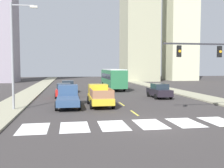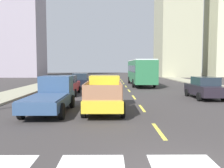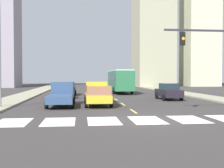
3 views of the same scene
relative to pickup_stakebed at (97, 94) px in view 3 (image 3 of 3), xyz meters
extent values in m
plane|color=#383433|center=(2.30, -8.43, -0.94)|extent=(160.00, 160.00, 0.00)
cube|color=gray|center=(12.86, 9.57, -0.86)|extent=(3.06, 110.00, 0.15)
cube|color=gray|center=(-8.27, 9.57, -0.86)|extent=(3.06, 110.00, 0.15)
cube|color=white|center=(-5.02, -8.43, -0.93)|extent=(1.76, 2.95, 0.01)
cube|color=white|center=(-2.58, -8.43, -0.93)|extent=(1.76, 2.95, 0.01)
cube|color=white|center=(-0.14, -8.43, -0.93)|extent=(1.76, 2.95, 0.01)
cube|color=white|center=(2.30, -8.43, -0.93)|extent=(1.76, 2.95, 0.01)
cube|color=white|center=(4.74, -8.43, -0.93)|extent=(1.76, 2.95, 0.01)
cube|color=yellow|center=(2.30, -4.43, -0.93)|extent=(0.16, 2.40, 0.01)
cube|color=yellow|center=(2.30, 0.57, -0.93)|extent=(0.16, 2.40, 0.01)
cube|color=yellow|center=(2.30, 5.57, -0.93)|extent=(0.16, 2.40, 0.01)
cube|color=yellow|center=(2.30, 10.57, -0.93)|extent=(0.16, 2.40, 0.01)
cube|color=yellow|center=(2.30, 15.57, -0.93)|extent=(0.16, 2.40, 0.01)
cube|color=yellow|center=(2.30, 20.57, -0.93)|extent=(0.16, 2.40, 0.01)
cube|color=yellow|center=(2.30, 25.57, -0.93)|extent=(0.16, 2.40, 0.01)
cube|color=yellow|center=(2.30, 30.57, -0.93)|extent=(0.16, 2.40, 0.01)
cube|color=gold|center=(0.00, -0.44, -0.26)|extent=(1.96, 5.20, 0.56)
cube|color=gold|center=(0.00, 1.26, 0.52)|extent=(1.84, 1.60, 1.00)
cube|color=#19232D|center=(0.00, 1.70, 0.70)|extent=(1.72, 0.08, 0.56)
cube|color=gold|center=(0.00, -1.39, 0.05)|extent=(1.84, 3.30, 0.06)
cylinder|color=black|center=(-0.98, 1.12, -0.54)|extent=(0.22, 0.80, 0.80)
cylinder|color=black|center=(0.98, 1.12, -0.54)|extent=(0.22, 0.80, 0.80)
cylinder|color=black|center=(-0.98, -2.00, -0.54)|extent=(0.22, 0.80, 0.80)
cylinder|color=black|center=(0.98, -2.00, -0.54)|extent=(0.22, 0.80, 0.80)
cube|color=#916246|center=(-0.90, -1.39, 0.43)|extent=(0.06, 3.17, 0.70)
cube|color=#916246|center=(0.90, -1.39, 0.43)|extent=(0.06, 3.17, 0.70)
cube|color=#916246|center=(0.00, -2.97, 0.43)|extent=(1.80, 0.06, 0.70)
cube|color=navy|center=(-2.98, -0.79, -0.26)|extent=(1.96, 5.20, 0.56)
cube|color=navy|center=(-2.98, 0.91, 0.52)|extent=(1.84, 1.60, 1.00)
cube|color=#19232D|center=(-2.98, 1.35, 0.70)|extent=(1.72, 0.08, 0.56)
cube|color=#32496D|center=(-2.98, -1.74, 0.05)|extent=(1.84, 3.30, 0.06)
cylinder|color=black|center=(-3.96, 0.77, -0.54)|extent=(0.22, 0.80, 0.80)
cylinder|color=black|center=(-2.00, 0.77, -0.54)|extent=(0.22, 0.80, 0.80)
cylinder|color=black|center=(-3.96, -2.35, -0.54)|extent=(0.22, 0.80, 0.80)
cylinder|color=black|center=(-2.00, -2.35, -0.54)|extent=(0.22, 0.80, 0.80)
cube|color=#2A6E43|center=(4.32, 17.06, 0.91)|extent=(2.50, 10.80, 2.70)
cube|color=#19232D|center=(4.32, 17.06, 1.26)|extent=(2.52, 9.94, 0.80)
cube|color=silver|center=(4.32, 17.06, 2.32)|extent=(2.40, 10.37, 0.12)
cylinder|color=black|center=(3.07, 20.41, -0.44)|extent=(0.22, 1.00, 1.00)
cylinder|color=black|center=(5.57, 20.41, -0.44)|extent=(0.22, 1.00, 1.00)
cylinder|color=black|center=(3.07, 14.09, -0.44)|extent=(0.22, 1.00, 1.00)
cylinder|color=black|center=(5.57, 14.09, -0.44)|extent=(0.22, 1.00, 1.00)
cube|color=black|center=(-3.01, 13.11, -0.24)|extent=(1.80, 4.40, 0.76)
cube|color=#1E2833|center=(-3.01, 12.96, 0.46)|extent=(1.58, 2.11, 0.64)
cylinder|color=black|center=(-3.91, 14.48, -0.62)|extent=(0.22, 0.64, 0.64)
cylinder|color=black|center=(-2.11, 14.48, -0.62)|extent=(0.22, 0.64, 0.64)
cylinder|color=black|center=(-3.91, 11.75, -0.62)|extent=(0.22, 0.64, 0.64)
cylinder|color=black|center=(-2.11, 11.75, -0.62)|extent=(0.22, 0.64, 0.64)
cube|color=red|center=(-3.50, 7.33, -0.24)|extent=(1.80, 4.40, 0.76)
cube|color=#1E2833|center=(-3.50, 7.18, 0.46)|extent=(1.58, 2.11, 0.64)
cylinder|color=black|center=(-4.40, 8.70, -0.62)|extent=(0.22, 0.64, 0.64)
cylinder|color=black|center=(-2.60, 8.70, -0.62)|extent=(0.22, 0.64, 0.64)
cylinder|color=black|center=(-4.40, 5.97, -0.62)|extent=(0.22, 0.64, 0.64)
cylinder|color=black|center=(-2.60, 5.97, -0.62)|extent=(0.22, 0.64, 0.64)
cube|color=black|center=(7.76, 4.78, -0.24)|extent=(1.80, 4.40, 0.76)
cube|color=#1E2833|center=(7.76, 4.63, 0.46)|extent=(1.58, 2.11, 0.64)
cylinder|color=black|center=(6.86, 6.14, -0.62)|extent=(0.22, 0.64, 0.64)
cylinder|color=black|center=(8.66, 6.14, -0.62)|extent=(0.22, 0.64, 0.64)
cylinder|color=black|center=(6.86, 3.41, -0.62)|extent=(0.22, 0.64, 0.64)
cylinder|color=black|center=(8.66, 3.41, -0.62)|extent=(0.22, 0.64, 0.64)
cube|color=black|center=(5.06, -6.52, 3.91)|extent=(0.28, 0.24, 0.84)
cylinder|color=black|center=(5.06, -6.65, 4.17)|extent=(0.20, 0.04, 0.20)
cylinder|color=orange|center=(5.06, -6.65, 3.91)|extent=(0.20, 0.04, 0.20)
cylinder|color=black|center=(5.06, -6.65, 3.65)|extent=(0.20, 0.04, 0.20)
cube|color=beige|center=(27.64, 42.51, 13.08)|extent=(7.60, 7.96, 28.03)
camera|label=1|loc=(-2.90, -24.03, 2.78)|focal=40.68mm
camera|label=2|loc=(0.36, -13.65, 1.68)|focal=37.86mm
camera|label=3|loc=(-1.38, -23.84, 1.55)|focal=45.07mm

